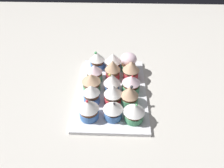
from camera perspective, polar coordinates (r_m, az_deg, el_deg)
name	(u,v)px	position (r cm, az deg, el deg)	size (l,w,h in cm)	color
ground_plane	(112,96)	(77.11, 0.00, -3.21)	(180.00, 180.00, 3.00)	beige
baking_tray	(112,92)	(75.66, 0.00, -2.06)	(37.26, 24.20, 1.20)	silver
cupcake_0	(134,112)	(63.96, 6.02, -7.45)	(6.52, 6.52, 6.69)	#4C9E6B
cupcake_1	(130,95)	(68.26, 4.82, -3.07)	(5.77, 5.77, 7.74)	#4C9E6B
cupcake_2	(131,83)	(73.17, 5.19, 0.15)	(6.25, 6.25, 6.98)	#4C9E6B
cupcake_3	(131,70)	(78.38, 5.17, 3.92)	(6.33, 6.33, 7.65)	#D1333D
cupcake_4	(128,62)	(82.56, 4.47, 6.00)	(6.27, 6.27, 7.51)	#4C9E6B
cupcake_5	(113,110)	(64.11, 0.28, -6.95)	(6.14, 6.14, 6.71)	#477AC6
cupcake_6	(113,94)	(68.47, 0.28, -2.73)	(5.98, 5.98, 7.32)	#D1333D
cupcake_7	(111,83)	(72.40, -0.36, 0.27)	(5.89, 5.89, 7.49)	#477AC6
cupcake_8	(113,69)	(77.84, 0.30, 3.99)	(5.75, 5.75, 8.04)	#D1333D
cupcake_9	(112,62)	(82.87, 0.12, 6.13)	(6.26, 6.26, 7.30)	#477AC6
cupcake_10	(89,109)	(64.34, -6.32, -6.70)	(6.28, 6.28, 7.40)	#477AC6
cupcake_11	(92,94)	(69.08, -5.56, -2.66)	(5.53, 5.53, 7.03)	#477AC6
cupcake_12	(91,82)	(73.32, -5.62, 0.45)	(6.54, 6.54, 7.01)	#4C9E6B
cupcake_13	(95,72)	(78.08, -4.76, 3.14)	(5.85, 5.85, 6.62)	#4C9E6B
cupcake_14	(97,60)	(84.30, -4.00, 6.54)	(5.97, 5.97, 7.24)	#477AC6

